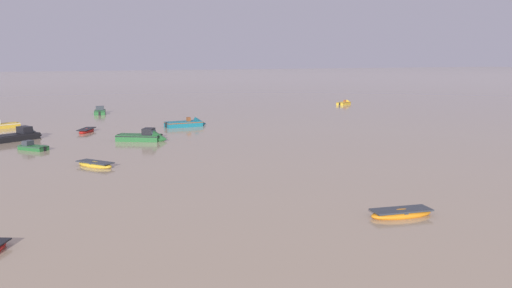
% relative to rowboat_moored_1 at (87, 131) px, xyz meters
% --- Properties ---
extents(rowboat_moored_1, '(3.32, 4.58, 0.69)m').
position_rel_rowboat_moored_1_xyz_m(rowboat_moored_1, '(0.00, 0.00, 0.00)').
color(rowboat_moored_1, red).
rests_on(rowboat_moored_1, ground).
extents(motorboat_moored_0, '(6.85, 5.27, 2.51)m').
position_rel_rowboat_moored_1_xyz_m(motorboat_moored_0, '(-8.41, -3.88, 0.19)').
color(motorboat_moored_0, black).
rests_on(motorboat_moored_0, ground).
extents(motorboat_moored_1, '(3.75, 4.02, 1.56)m').
position_rel_rowboat_moored_1_xyz_m(motorboat_moored_1, '(-7.82, -12.54, 0.05)').
color(motorboat_moored_1, '#23602D').
rests_on(motorboat_moored_1, ground).
extents(rowboat_moored_3, '(3.68, 4.29, 0.67)m').
position_rel_rowboat_moored_1_xyz_m(rowboat_moored_3, '(-2.15, -25.59, -0.01)').
color(rowboat_moored_3, gold).
rests_on(rowboat_moored_3, ground).
extents(motorboat_moored_2, '(6.66, 5.15, 2.44)m').
position_rel_rowboat_moored_1_xyz_m(motorboat_moored_2, '(6.04, -11.54, 0.18)').
color(motorboat_moored_2, '#23602D').
rests_on(motorboat_moored_2, ground).
extents(motorboat_moored_3, '(2.80, 5.72, 2.08)m').
position_rel_rowboat_moored_1_xyz_m(motorboat_moored_3, '(5.35, 24.96, 0.13)').
color(motorboat_moored_3, '#23602D').
rests_on(motorboat_moored_3, ground).
extents(motorboat_moored_5, '(4.87, 3.88, 1.62)m').
position_rel_rowboat_moored_1_xyz_m(motorboat_moored_5, '(58.33, 23.00, 0.03)').
color(motorboat_moored_5, gold).
rests_on(motorboat_moored_5, ground).
extents(motorboat_moored_6, '(6.67, 2.76, 2.23)m').
position_rel_rowboat_moored_1_xyz_m(motorboat_moored_6, '(15.30, 0.20, 0.12)').
color(motorboat_moored_6, '#197084').
rests_on(motorboat_moored_6, ground).
extents(rowboat_moored_5, '(4.63, 2.14, 0.70)m').
position_rel_rowboat_moored_1_xyz_m(rowboat_moored_5, '(14.52, -51.29, 0.00)').
color(rowboat_moored_5, orange).
rests_on(rowboat_moored_5, ground).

